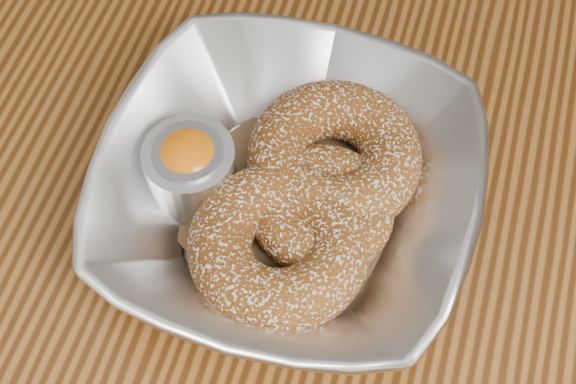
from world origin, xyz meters
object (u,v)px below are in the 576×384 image
(donut_front, at_px, (279,246))
(donut_extra, at_px, (322,209))
(serving_bowl, at_px, (288,192))
(donut_back, at_px, (334,156))
(ramekin, at_px, (191,168))
(table, at_px, (216,295))

(donut_front, relative_size, donut_extra, 1.23)
(serving_bowl, distance_m, donut_back, 0.04)
(serving_bowl, distance_m, donut_extra, 0.02)
(donut_front, xyz_separation_m, ramekin, (-0.07, 0.04, 0.00))
(serving_bowl, distance_m, donut_front, 0.04)
(donut_extra, xyz_separation_m, ramekin, (-0.09, 0.00, 0.01))
(donut_front, bearing_deg, serving_bowl, 98.18)
(serving_bowl, relative_size, donut_front, 2.12)
(table, bearing_deg, donut_extra, 23.19)
(donut_back, xyz_separation_m, ramekin, (-0.09, -0.04, 0.00))
(donut_back, height_order, ramekin, ramekin)
(donut_back, relative_size, donut_extra, 1.24)
(donut_back, bearing_deg, serving_bowl, -122.42)
(table, bearing_deg, donut_front, -3.96)
(ramekin, bearing_deg, donut_extra, -0.60)
(serving_bowl, relative_size, donut_back, 2.10)
(donut_back, relative_size, donut_front, 1.01)
(donut_back, bearing_deg, table, -135.05)
(donut_front, bearing_deg, donut_extra, 61.72)
(table, relative_size, donut_front, 10.37)
(ramekin, bearing_deg, donut_back, 23.45)
(serving_bowl, bearing_deg, donut_front, -81.82)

